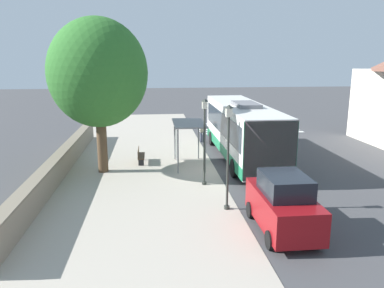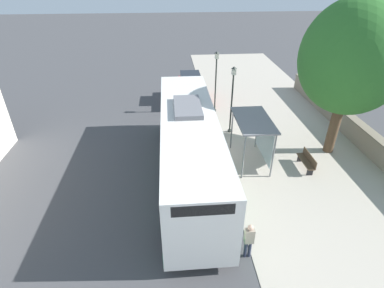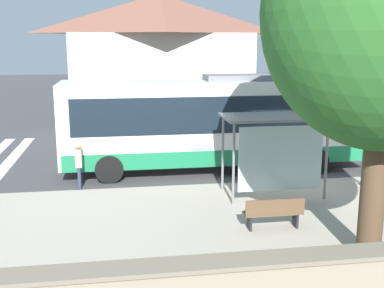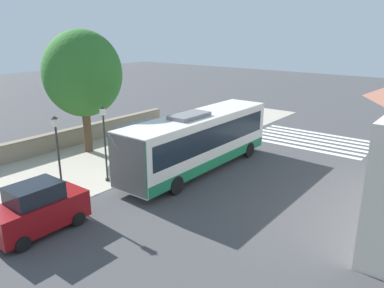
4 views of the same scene
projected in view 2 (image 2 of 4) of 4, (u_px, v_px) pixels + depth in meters
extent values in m
plane|color=#424244|center=(220.00, 152.00, 17.60)|extent=(120.00, 120.00, 0.00)
cube|color=#ADA393|center=(294.00, 148.00, 17.91)|extent=(9.00, 44.00, 0.02)
cube|color=gray|center=(362.00, 137.00, 17.89)|extent=(0.50, 20.00, 1.21)
cube|color=#776C5B|center=(365.00, 127.00, 17.56)|extent=(0.60, 20.00, 0.08)
cube|color=silver|center=(189.00, 145.00, 14.49)|extent=(2.60, 11.61, 3.01)
cube|color=black|center=(189.00, 138.00, 14.29)|extent=(2.64, 10.68, 1.32)
cube|color=#197247|center=(189.00, 165.00, 15.11)|extent=(2.64, 11.38, 0.60)
cube|color=#197247|center=(183.00, 99.00, 19.42)|extent=(2.64, 0.06, 2.89)
cube|color=black|center=(203.00, 210.00, 8.94)|extent=(1.95, 0.08, 0.42)
cube|color=slate|center=(188.00, 107.00, 14.40)|extent=(1.30, 2.55, 0.22)
cylinder|color=black|center=(227.00, 228.00, 11.85)|extent=(0.30, 1.00, 1.00)
cylinder|color=black|center=(166.00, 232.00, 11.68)|extent=(0.30, 1.00, 1.00)
cylinder|color=black|center=(205.00, 134.00, 18.40)|extent=(0.30, 1.00, 1.00)
cylinder|color=black|center=(165.00, 136.00, 18.23)|extent=(0.30, 1.00, 1.00)
cylinder|color=slate|center=(232.00, 129.00, 17.31)|extent=(0.08, 0.08, 2.53)
cylinder|color=slate|center=(244.00, 158.00, 14.78)|extent=(0.08, 0.08, 2.53)
cylinder|color=slate|center=(257.00, 128.00, 17.42)|extent=(0.08, 0.08, 2.53)
cylinder|color=slate|center=(273.00, 156.00, 14.88)|extent=(0.08, 0.08, 2.53)
cube|color=slate|center=(254.00, 120.00, 15.42)|extent=(1.80, 3.27, 0.08)
cube|color=silver|center=(265.00, 139.00, 16.08)|extent=(0.03, 2.67, 2.03)
cylinder|color=#2D3347|center=(250.00, 249.00, 11.11)|extent=(0.12, 0.12, 0.77)
cylinder|color=#2D3347|center=(245.00, 249.00, 11.10)|extent=(0.12, 0.12, 0.77)
cube|color=gray|center=(249.00, 236.00, 10.75)|extent=(0.34, 0.22, 0.62)
sphere|color=tan|center=(251.00, 228.00, 10.53)|extent=(0.21, 0.21, 0.21)
cube|color=brown|center=(306.00, 161.00, 15.94)|extent=(0.40, 1.60, 0.06)
cube|color=brown|center=(310.00, 158.00, 15.83)|extent=(0.04, 1.60, 0.40)
cube|color=black|center=(300.00, 158.00, 16.60)|extent=(0.32, 0.06, 0.45)
cube|color=black|center=(310.00, 172.00, 15.51)|extent=(0.32, 0.06, 0.45)
cylinder|color=#2D332D|center=(230.00, 131.00, 19.64)|extent=(0.24, 0.24, 0.16)
cylinder|color=#2D332D|center=(231.00, 105.00, 18.69)|extent=(0.10, 0.10, 3.87)
cube|color=silver|center=(234.00, 72.00, 17.60)|extent=(0.24, 0.24, 0.35)
pyramid|color=#2D332D|center=(234.00, 68.00, 17.47)|extent=(0.28, 0.28, 0.14)
cylinder|color=#2D332D|center=(215.00, 111.00, 22.37)|extent=(0.24, 0.24, 0.16)
cylinder|color=#2D332D|center=(216.00, 86.00, 21.39)|extent=(0.10, 0.10, 3.96)
cube|color=silver|center=(217.00, 56.00, 20.28)|extent=(0.24, 0.24, 0.35)
pyramid|color=#2D332D|center=(217.00, 52.00, 20.15)|extent=(0.28, 0.28, 0.14)
cylinder|color=brown|center=(336.00, 120.00, 16.64)|extent=(0.56, 0.56, 4.04)
ellipsoid|color=#2D6B28|center=(353.00, 58.00, 14.86)|extent=(5.27, 5.27, 5.79)
cube|color=maroon|center=(191.00, 91.00, 23.71)|extent=(1.78, 3.94, 1.19)
cube|color=black|center=(190.00, 79.00, 23.30)|extent=(1.51, 2.05, 0.74)
cylinder|color=black|center=(203.00, 103.00, 22.96)|extent=(0.22, 0.64, 0.64)
cylinder|color=black|center=(181.00, 104.00, 22.84)|extent=(0.22, 0.64, 0.64)
cylinder|color=black|center=(199.00, 91.00, 25.14)|extent=(0.22, 0.64, 0.64)
cylinder|color=black|center=(179.00, 92.00, 25.03)|extent=(0.22, 0.64, 0.64)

